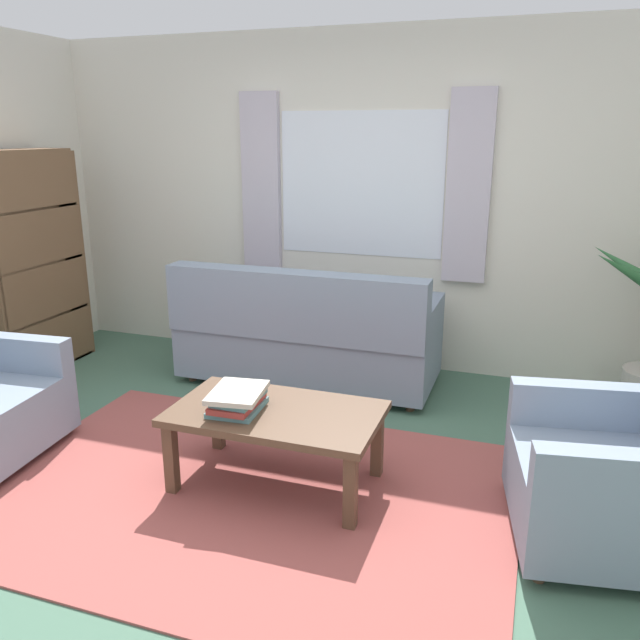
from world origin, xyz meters
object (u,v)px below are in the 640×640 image
Objects in this scene: book_stack_on_table at (238,400)px; bookshelf at (35,275)px; armchair_right at (622,474)px; couch at (306,337)px; coffee_table at (276,420)px.

bookshelf is (-2.29, 1.12, 0.27)m from book_stack_on_table.
bookshelf is (-4.16, 1.00, 0.41)m from armchair_right.
couch is 1.97× the size of armchair_right.
book_stack_on_table is (0.17, -1.49, 0.13)m from couch.
couch is 1.50m from book_stack_on_table.
couch is 5.16× the size of book_stack_on_table.
coffee_table is 0.64× the size of bookshelf.
couch reaches higher than book_stack_on_table.
armchair_right is 1.88m from book_stack_on_table.
coffee_table is at bearing -98.15° from armchair_right.
coffee_table is at bearing 67.06° from bookshelf.
couch is 1.73× the size of coffee_table.
coffee_table is (0.36, -1.42, 0.01)m from couch.
bookshelf reaches higher than couch.
book_stack_on_table is (-1.87, -0.11, 0.15)m from armchair_right.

